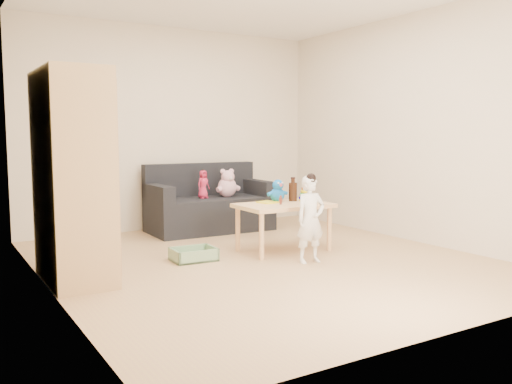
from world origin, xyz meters
TOP-DOWN VIEW (x-y plane):
  - room at (0.00, 0.00)m, footprint 4.50×4.50m
  - wardrobe at (-1.75, 0.24)m, footprint 0.49×0.98m
  - sofa at (0.28, 1.76)m, footprint 1.55×0.80m
  - play_table at (0.41, 0.27)m, footprint 0.97×0.62m
  - storage_bin at (-0.59, 0.37)m, footprint 0.43×0.33m
  - toddler at (0.34, -0.29)m, footprint 0.31×0.22m
  - pink_bear at (0.51, 1.71)m, footprint 0.31×0.29m
  - doll at (0.16, 1.71)m, footprint 0.20×0.16m
  - ring_stacker at (0.73, 0.32)m, footprint 0.16×0.16m
  - brown_bottle at (0.62, 0.41)m, footprint 0.09×0.09m
  - blue_plush at (0.43, 0.43)m, footprint 0.22×0.18m
  - wooden_figure at (0.34, 0.23)m, footprint 0.05×0.04m
  - yellow_book at (0.30, 0.42)m, footprint 0.22×0.22m

SIDE VIEW (x-z plane):
  - storage_bin at x=-0.59m, z-range 0.00..0.12m
  - sofa at x=0.28m, z-range 0.00..0.43m
  - play_table at x=0.41m, z-range 0.00..0.51m
  - toddler at x=0.34m, z-range 0.00..0.81m
  - yellow_book at x=0.30m, z-range 0.51..0.52m
  - wooden_figure at x=0.34m, z-range 0.51..0.60m
  - ring_stacker at x=0.73m, z-range 0.49..0.67m
  - pink_bear at x=0.51m, z-range 0.43..0.73m
  - doll at x=0.16m, z-range 0.43..0.78m
  - brown_bottle at x=0.62m, z-range 0.49..0.75m
  - blue_plush at x=0.43m, z-range 0.51..0.75m
  - wardrobe at x=-1.75m, z-range 0.00..1.76m
  - room at x=0.00m, z-range -0.95..3.55m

